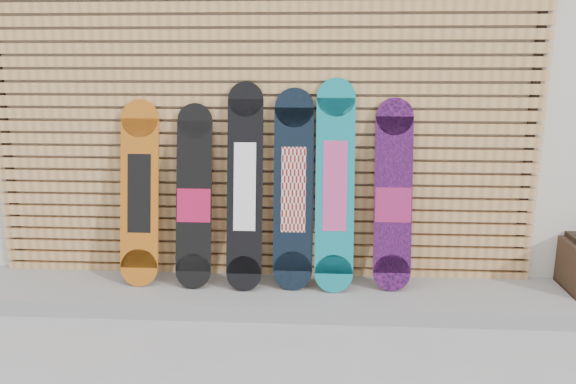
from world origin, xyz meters
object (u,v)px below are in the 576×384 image
snowboard_3 (293,190)px  snowboard_4 (335,186)px  snowboard_1 (194,197)px  snowboard_0 (140,193)px  snowboard_2 (245,187)px  snowboard_5 (393,197)px

snowboard_3 → snowboard_4: (0.31, -0.01, 0.04)m
snowboard_1 → snowboard_4: snowboard_4 is taller
snowboard_0 → snowboard_4: (1.48, -0.02, 0.08)m
snowboard_2 → snowboard_3: snowboard_2 is taller
snowboard_2 → snowboard_5: bearing=1.5°
snowboard_1 → snowboard_4: bearing=-0.1°
snowboard_2 → snowboard_4: size_ratio=0.98×
snowboard_1 → snowboard_2: 0.40m
snowboard_3 → snowboard_4: 0.31m
snowboard_0 → snowboard_3: size_ratio=0.94×
snowboard_5 → snowboard_1: bearing=-179.2°
snowboard_0 → snowboard_2: (0.81, -0.02, 0.07)m
snowboard_1 → snowboard_5: (1.49, 0.02, 0.02)m
snowboard_0 → snowboard_1: (0.42, -0.01, -0.02)m
snowboard_4 → snowboard_1: bearing=179.9°
snowboard_1 → snowboard_2: bearing=-1.1°
snowboard_0 → snowboard_3: (1.17, -0.00, 0.05)m
snowboard_0 → snowboard_1: bearing=-1.8°
snowboard_0 → snowboard_4: 1.48m
snowboard_0 → snowboard_3: snowboard_3 is taller
snowboard_0 → snowboard_1: snowboard_0 is taller
snowboard_1 → snowboard_4: (1.06, -0.00, 0.10)m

